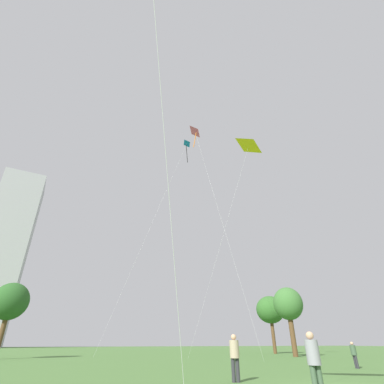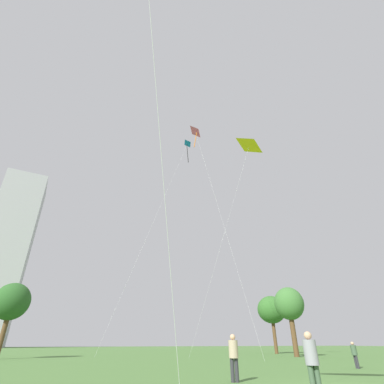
% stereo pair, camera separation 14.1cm
% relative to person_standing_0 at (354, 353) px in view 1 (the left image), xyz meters
% --- Properties ---
extents(person_standing_0, '(0.35, 0.35, 1.58)m').
position_rel_person_standing_0_xyz_m(person_standing_0, '(0.00, 0.00, 0.00)').
color(person_standing_0, '#2D2D33').
rests_on(person_standing_0, ground).
extents(person_standing_2, '(0.41, 0.41, 1.85)m').
position_rel_person_standing_0_xyz_m(person_standing_2, '(-10.82, -8.49, 0.15)').
color(person_standing_2, '#3F593F').
rests_on(person_standing_2, ground).
extents(person_standing_3, '(0.42, 0.42, 1.87)m').
position_rel_person_standing_0_xyz_m(person_standing_3, '(-11.10, -3.77, 0.17)').
color(person_standing_3, '#2D2D33').
rests_on(person_standing_3, ground).
extents(kite_flying_0, '(5.61, 5.56, 29.62)m').
position_rel_person_standing_0_xyz_m(kite_flying_0, '(-5.96, 13.85, 27.63)').
color(kite_flying_0, silver).
rests_on(kite_flying_0, ground).
extents(kite_flying_1, '(8.72, 6.69, 27.38)m').
position_rel_person_standing_0_xyz_m(kite_flying_1, '(1.25, 11.32, 25.69)').
color(kite_flying_1, silver).
rests_on(kite_flying_1, ground).
extents(kite_flying_3, '(11.96, 1.48, 34.02)m').
position_rel_person_standing_0_xyz_m(kite_flying_3, '(-4.41, 22.58, 31.62)').
color(kite_flying_3, silver).
rests_on(kite_flying_3, ground).
extents(park_tree_0, '(3.85, 3.85, 7.66)m').
position_rel_person_standing_0_xyz_m(park_tree_0, '(-25.21, 22.27, 4.69)').
color(park_tree_0, brown).
rests_on(park_tree_0, ground).
extents(park_tree_1, '(4.54, 4.54, 8.49)m').
position_rel_person_standing_0_xyz_m(park_tree_1, '(12.00, 26.19, 5.40)').
color(park_tree_1, brown).
rests_on(park_tree_1, ground).
extents(park_tree_2, '(3.72, 3.72, 8.07)m').
position_rel_person_standing_0_xyz_m(park_tree_2, '(7.68, 15.90, 5.03)').
color(park_tree_2, brown).
rests_on(park_tree_2, ground).
extents(distant_highrise_1, '(17.57, 22.59, 64.04)m').
position_rel_person_standing_0_xyz_m(distant_highrise_1, '(-47.98, 111.01, 31.10)').
color(distant_highrise_1, '#A8A8AD').
rests_on(distant_highrise_1, ground).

